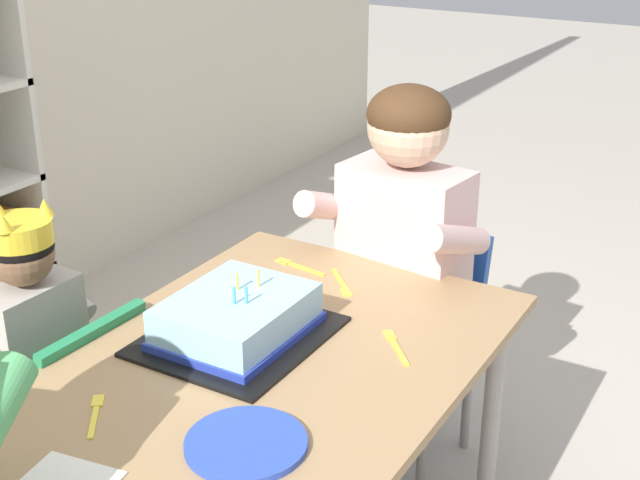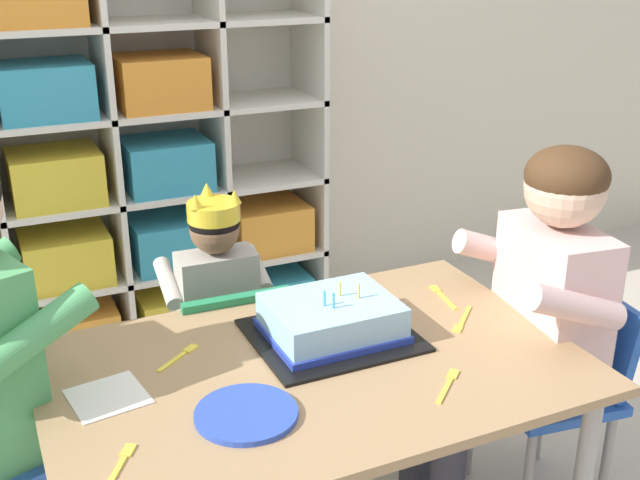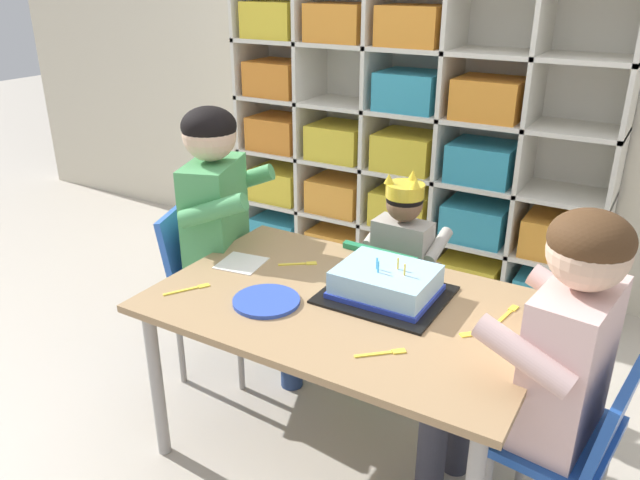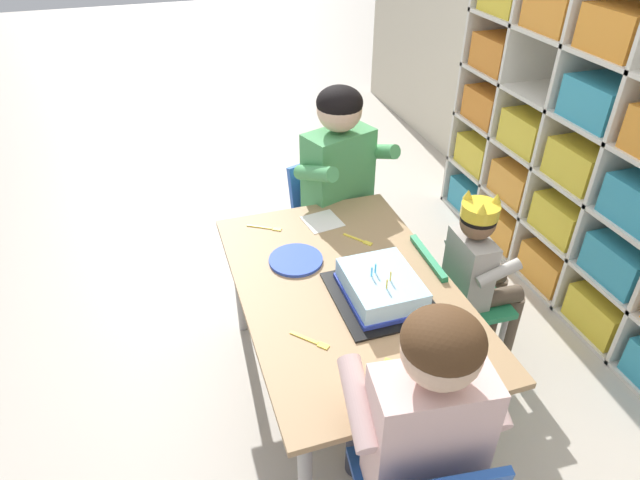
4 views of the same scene
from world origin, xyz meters
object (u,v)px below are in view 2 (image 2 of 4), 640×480
guest_at_table_side (532,303)px  fork_at_table_front_edge (448,384)px  fork_by_napkin (442,296)px  activity_table (314,386)px  adult_helper_seated (4,341)px  child_with_crown (214,291)px  fork_near_cake_tray (463,321)px  classroom_chair_guest_side (558,376)px  classroom_chair_blue (227,357)px  fork_scattered_mid_table (180,356)px  fork_beside_plate_stack (119,466)px  paper_plate_stack (246,414)px  birthday_cake_on_tray (332,322)px

guest_at_table_side → fork_at_table_front_edge: 0.41m
fork_by_napkin → activity_table: bearing=-60.1°
adult_helper_seated → fork_by_napkin: bearing=-112.5°
child_with_crown → fork_near_cake_tray: (0.45, -0.54, 0.07)m
classroom_chair_guest_side → child_with_crown: bearing=-121.8°
child_with_crown → classroom_chair_blue: bearing=90.2°
child_with_crown → fork_by_napkin: child_with_crown is taller
fork_scattered_mid_table → fork_beside_plate_stack: same height
activity_table → classroom_chair_guest_side: (0.68, -0.02, -0.14)m
fork_near_cake_tray → activity_table: bearing=139.6°
fork_near_cake_tray → fork_scattered_mid_table: same height
fork_by_napkin → child_with_crown: bearing=-120.9°
paper_plate_stack → fork_beside_plate_stack: paper_plate_stack is taller
activity_table → adult_helper_seated: (-0.60, 0.22, 0.14)m
classroom_chair_guest_side → fork_scattered_mid_table: (-0.93, 0.17, 0.20)m
guest_at_table_side → paper_plate_stack: bearing=-73.8°
fork_at_table_front_edge → fork_by_napkin: (0.22, 0.36, -0.00)m
classroom_chair_guest_side → birthday_cake_on_tray: size_ratio=1.66×
fork_near_cake_tray → fork_scattered_mid_table: bearing=125.4°
classroom_chair_blue → fork_by_napkin: 0.61m
fork_at_table_front_edge → fork_by_napkin: same height
fork_at_table_front_edge → adult_helper_seated: bearing=-69.2°
child_with_crown → fork_beside_plate_stack: 0.85m
adult_helper_seated → fork_beside_plate_stack: 0.43m
adult_helper_seated → guest_at_table_side: 1.20m
child_with_crown → birthday_cake_on_tray: bearing=107.7°
child_with_crown → fork_at_table_front_edge: bearing=111.1°
adult_helper_seated → birthday_cake_on_tray: bearing=-120.2°
child_with_crown → paper_plate_stack: bearing=79.8°
activity_table → fork_by_napkin: (0.43, 0.17, 0.06)m
activity_table → adult_helper_seated: size_ratio=1.09×
fork_scattered_mid_table → birthday_cake_on_tray: bearing=133.5°
classroom_chair_blue → fork_by_napkin: classroom_chair_blue is taller
fork_scattered_mid_table → activity_table: bearing=113.0°
classroom_chair_blue → fork_by_napkin: size_ratio=4.11×
birthday_cake_on_tray → fork_near_cake_tray: bearing=-11.5°
adult_helper_seated → fork_near_cake_tray: 1.02m
fork_near_cake_tray → fork_scattered_mid_table: 0.67m
paper_plate_stack → fork_near_cake_tray: size_ratio=1.76×
classroom_chair_blue → fork_beside_plate_stack: bearing=60.2°
birthday_cake_on_tray → paper_plate_stack: bearing=-142.5°
activity_table → paper_plate_stack: (-0.20, -0.13, 0.06)m
classroom_chair_guest_side → fork_at_table_front_edge: bearing=-62.1°
guest_at_table_side → birthday_cake_on_tray: 0.50m
child_with_crown → adult_helper_seated: (-0.55, -0.35, 0.15)m
classroom_chair_blue → fork_at_table_front_edge: (0.27, -0.66, 0.22)m
classroom_chair_guest_side → fork_by_napkin: bearing=-119.9°
birthday_cake_on_tray → fork_scattered_mid_table: bearing=170.7°
classroom_chair_blue → paper_plate_stack: 0.65m
guest_at_table_side → fork_beside_plate_stack: (-1.03, -0.17, -0.03)m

